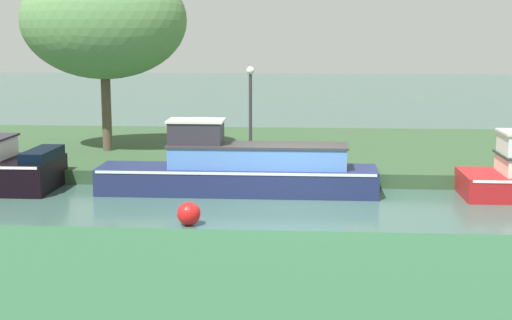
% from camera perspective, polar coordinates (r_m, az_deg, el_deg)
% --- Properties ---
extents(ground_plane, '(120.00, 120.00, 0.00)m').
position_cam_1_polar(ground_plane, '(18.51, 2.74, -3.41)').
color(ground_plane, '#3A5A51').
extents(riverbank_far, '(72.00, 10.00, 0.40)m').
position_cam_1_polar(riverbank_far, '(25.35, 3.10, 0.64)').
color(riverbank_far, '#314F2F').
rests_on(riverbank_far, ground_plane).
extents(navy_narrowboat, '(7.40, 1.52, 1.97)m').
position_cam_1_polar(navy_narrowboat, '(19.64, -1.30, -0.75)').
color(navy_narrowboat, '#1D264F').
rests_on(navy_narrowboat, ground_plane).
extents(willow_tree_left, '(5.39, 3.62, 6.10)m').
position_cam_1_polar(willow_tree_left, '(24.55, -11.70, 10.48)').
color(willow_tree_left, brown).
rests_on(willow_tree_left, riverbank_far).
extents(lamp_post, '(0.24, 0.24, 2.84)m').
position_cam_1_polar(lamp_post, '(22.09, -0.44, 4.51)').
color(lamp_post, '#333338').
rests_on(lamp_post, riverbank_far).
extents(channel_buoy, '(0.53, 0.53, 0.53)m').
position_cam_1_polar(channel_buoy, '(16.50, -5.21, -4.14)').
color(channel_buoy, red).
rests_on(channel_buoy, ground_plane).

